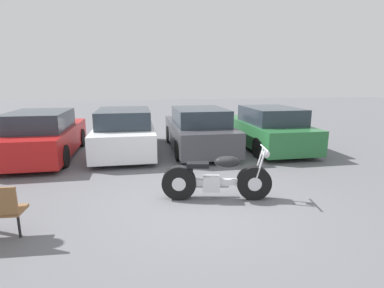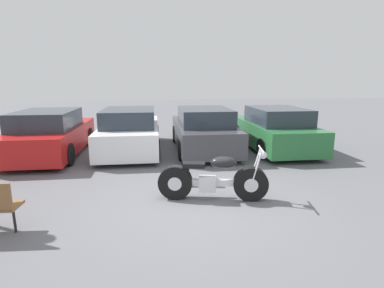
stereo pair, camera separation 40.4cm
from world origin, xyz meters
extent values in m
plane|color=slate|center=(0.00, 0.00, 0.00)|extent=(60.00, 60.00, 0.00)
cylinder|color=black|center=(1.09, 0.01, 0.35)|extent=(0.72, 0.32, 0.69)
cylinder|color=silver|center=(1.09, 0.01, 0.35)|extent=(0.31, 0.27, 0.28)
cylinder|color=black|center=(-0.40, 0.28, 0.35)|extent=(0.72, 0.32, 0.69)
cylinder|color=silver|center=(-0.40, 0.28, 0.35)|extent=(0.31, 0.27, 0.28)
cube|color=silver|center=(0.35, 0.14, 0.36)|extent=(1.16, 0.32, 0.12)
cube|color=silver|center=(0.24, 0.16, 0.33)|extent=(0.38, 0.30, 0.30)
ellipsoid|color=black|center=(0.55, 0.11, 0.78)|extent=(0.56, 0.37, 0.24)
cube|color=black|center=(-0.03, 0.21, 0.72)|extent=(0.48, 0.32, 0.09)
ellipsoid|color=black|center=(-0.35, 0.27, 0.61)|extent=(0.51, 0.28, 0.20)
cylinder|color=silver|center=(1.16, -0.10, 0.70)|extent=(0.22, 0.07, 0.72)
cylinder|color=silver|center=(1.20, 0.08, 0.70)|extent=(0.22, 0.07, 0.72)
cylinder|color=silver|center=(1.27, -0.03, 1.06)|extent=(0.14, 0.62, 0.03)
sphere|color=silver|center=(1.31, -0.03, 0.94)|extent=(0.15, 0.15, 0.15)
cylinder|color=silver|center=(0.06, 0.34, 0.23)|extent=(1.16, 0.29, 0.08)
cube|color=red|center=(-4.09, 4.39, 0.53)|extent=(1.84, 4.34, 0.77)
cube|color=#28333D|center=(-4.09, 4.13, 1.18)|extent=(1.62, 2.26, 0.53)
cylinder|color=black|center=(-4.95, 5.74, 0.32)|extent=(0.20, 0.64, 0.64)
cylinder|color=black|center=(-3.23, 5.74, 0.32)|extent=(0.20, 0.64, 0.64)
cylinder|color=black|center=(-4.95, 3.04, 0.32)|extent=(0.20, 0.64, 0.64)
cylinder|color=black|center=(-3.23, 3.04, 0.32)|extent=(0.20, 0.64, 0.64)
cube|color=white|center=(-1.61, 4.63, 0.53)|extent=(1.84, 4.34, 0.77)
cube|color=#28333D|center=(-1.61, 4.37, 1.18)|extent=(1.62, 2.26, 0.53)
cylinder|color=black|center=(-2.47, 5.98, 0.32)|extent=(0.20, 0.64, 0.64)
cylinder|color=black|center=(-0.75, 5.98, 0.32)|extent=(0.20, 0.64, 0.64)
cylinder|color=black|center=(-2.47, 3.28, 0.32)|extent=(0.20, 0.64, 0.64)
cylinder|color=black|center=(-0.75, 3.28, 0.32)|extent=(0.20, 0.64, 0.64)
cube|color=#3D3D42|center=(0.86, 4.54, 0.53)|extent=(1.84, 4.34, 0.77)
cube|color=#28333D|center=(0.86, 4.28, 1.18)|extent=(1.62, 2.26, 0.53)
cylinder|color=black|center=(0.00, 5.89, 0.32)|extent=(0.20, 0.64, 0.64)
cylinder|color=black|center=(1.72, 5.89, 0.32)|extent=(0.20, 0.64, 0.64)
cylinder|color=black|center=(0.00, 3.19, 0.32)|extent=(0.20, 0.64, 0.64)
cylinder|color=black|center=(1.72, 3.19, 0.32)|extent=(0.20, 0.64, 0.64)
cube|color=#286B38|center=(3.34, 4.41, 0.53)|extent=(1.84, 4.34, 0.77)
cube|color=#28333D|center=(3.34, 4.15, 1.18)|extent=(1.62, 2.26, 0.53)
cylinder|color=black|center=(2.48, 5.76, 0.32)|extent=(0.20, 0.64, 0.64)
cylinder|color=black|center=(4.20, 5.76, 0.32)|extent=(0.20, 0.64, 0.64)
cylinder|color=black|center=(2.48, 3.06, 0.32)|extent=(0.20, 0.64, 0.64)
cylinder|color=black|center=(4.20, 3.06, 0.32)|extent=(0.20, 0.64, 0.64)
cylinder|color=black|center=(-3.04, -0.79, 0.23)|extent=(0.04, 0.04, 0.45)
camera|label=1|loc=(-1.18, -5.43, 2.41)|focal=28.00mm
camera|label=2|loc=(-0.78, -5.49, 2.41)|focal=28.00mm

